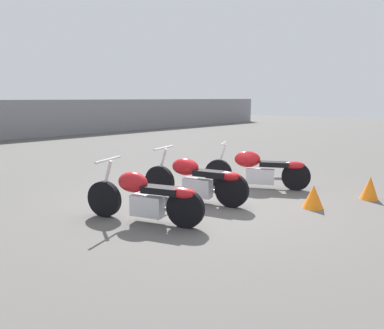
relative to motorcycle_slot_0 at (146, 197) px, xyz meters
name	(u,v)px	position (x,y,z in m)	size (l,w,h in m)	color
ground_plane	(203,201)	(1.45, 0.14, -0.40)	(60.00, 60.00, 0.00)	#514F4C
motorcycle_slot_0	(146,197)	(0.00, 0.00, 0.00)	(0.94, 1.86, 0.94)	black
motorcycle_slot_1	(196,180)	(1.33, 0.20, 0.01)	(0.84, 2.00, 0.97)	black
motorcycle_slot_2	(258,169)	(3.00, -0.01, 0.01)	(1.21, 1.92, 0.94)	black
traffic_cone_near	(370,188)	(3.70, -1.99, -0.18)	(0.32, 0.32, 0.43)	orange
traffic_cone_far	(313,197)	(2.45, -1.49, -0.20)	(0.36, 0.36, 0.40)	orange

